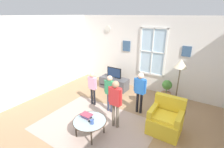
{
  "coord_description": "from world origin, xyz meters",
  "views": [
    {
      "loc": [
        2.27,
        -3.0,
        2.81
      ],
      "look_at": [
        -0.13,
        0.74,
        1.17
      ],
      "focal_mm": 26.17,
      "sensor_mm": 36.0,
      "label": 1
    }
  ],
  "objects": [
    {
      "name": "book_stack",
      "position": [
        -0.08,
        -0.49,
        0.47
      ],
      "size": [
        0.27,
        0.19,
        0.1
      ],
      "color": "#894655",
      "rests_on": "coffee_table"
    },
    {
      "name": "back_wall",
      "position": [
        0.01,
        2.75,
        1.39
      ],
      "size": [
        5.7,
        0.17,
        2.77
      ],
      "color": "silver",
      "rests_on": "ground_plane"
    },
    {
      "name": "ground_plane",
      "position": [
        0.0,
        0.0,
        -0.01
      ],
      "size": [
        6.3,
        5.98,
        0.02
      ],
      "primitive_type": "cube",
      "color": "#9E7A56"
    },
    {
      "name": "floor_lamp",
      "position": [
        1.62,
        1.17,
        1.48
      ],
      "size": [
        0.32,
        0.32,
        1.77
      ],
      "color": "black",
      "rests_on": "ground_plane"
    },
    {
      "name": "armchair",
      "position": [
        1.55,
        0.62,
        0.33
      ],
      "size": [
        0.76,
        0.74,
        0.87
      ],
      "color": "yellow",
      "rests_on": "ground_plane"
    },
    {
      "name": "remote_near_cup",
      "position": [
        -0.0,
        -0.49,
        0.43
      ],
      "size": [
        0.09,
        0.14,
        0.02
      ],
      "primitive_type": "cube",
      "rotation": [
        0.0,
        0.0,
        -0.4
      ],
      "color": "black",
      "rests_on": "coffee_table"
    },
    {
      "name": "television",
      "position": [
        -0.88,
        2.05,
        0.67
      ],
      "size": [
        0.6,
        0.08,
        0.42
      ],
      "color": "#4C4C4C",
      "rests_on": "tv_stand"
    },
    {
      "name": "tv_stand",
      "position": [
        -0.88,
        2.06,
        0.22
      ],
      "size": [
        1.13,
        0.49,
        0.45
      ],
      "color": "#4C4C51",
      "rests_on": "ground_plane"
    },
    {
      "name": "person_red_shirt",
      "position": [
        0.4,
        0.07,
        0.82
      ],
      "size": [
        0.39,
        0.18,
        1.3
      ],
      "color": "#726656",
      "rests_on": "ground_plane"
    },
    {
      "name": "person_green_shirt",
      "position": [
        -0.11,
        0.6,
        0.73
      ],
      "size": [
        0.35,
        0.16,
        1.17
      ],
      "color": "#333851",
      "rests_on": "ground_plane"
    },
    {
      "name": "person_pink_shirt",
      "position": [
        -0.79,
        0.64,
        0.7
      ],
      "size": [
        0.34,
        0.15,
        1.11
      ],
      "color": "black",
      "rests_on": "ground_plane"
    },
    {
      "name": "coffee_table",
      "position": [
        0.06,
        -0.54,
        0.4
      ],
      "size": [
        0.82,
        0.82,
        0.42
      ],
      "color": "#99B2B7",
      "rests_on": "ground_plane"
    },
    {
      "name": "side_wall_left",
      "position": [
        -2.91,
        0.0,
        1.39
      ],
      "size": [
        0.12,
        5.38,
        2.77
      ],
      "color": "silver",
      "rests_on": "ground_plane"
    },
    {
      "name": "cup",
      "position": [
        0.18,
        -0.6,
        0.47
      ],
      "size": [
        0.09,
        0.09,
        0.1
      ],
      "primitive_type": "cylinder",
      "color": "#334C8C",
      "rests_on": "coffee_table"
    },
    {
      "name": "person_blue_shirt",
      "position": [
        0.65,
        1.02,
        0.8
      ],
      "size": [
        0.38,
        0.17,
        1.27
      ],
      "color": "black",
      "rests_on": "ground_plane"
    },
    {
      "name": "area_rug",
      "position": [
        -0.06,
        -0.22,
        0.0
      ],
      "size": [
        2.94,
        2.17,
        0.01
      ],
      "primitive_type": "cube",
      "color": "tan",
      "rests_on": "ground_plane"
    },
    {
      "name": "potted_plant_by_window",
      "position": [
        1.11,
        2.3,
        0.36
      ],
      "size": [
        0.34,
        0.34,
        0.7
      ],
      "color": "#9E6B4C",
      "rests_on": "ground_plane"
    },
    {
      "name": "remote_near_books",
      "position": [
        0.09,
        -0.53,
        0.43
      ],
      "size": [
        0.08,
        0.15,
        0.02
      ],
      "primitive_type": "cube",
      "rotation": [
        0.0,
        0.0,
        -0.33
      ],
      "color": "black",
      "rests_on": "coffee_table"
    }
  ]
}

